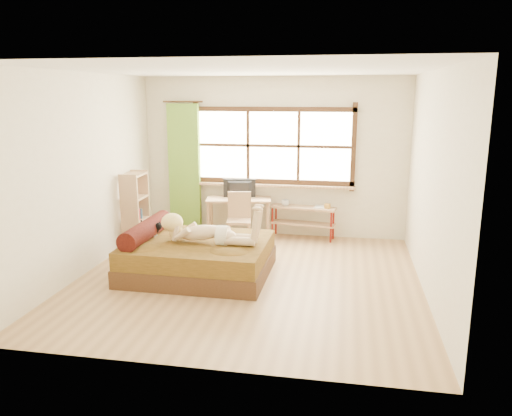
% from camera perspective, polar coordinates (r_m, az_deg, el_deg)
% --- Properties ---
extents(floor, '(4.50, 4.50, 0.00)m').
position_cam_1_polar(floor, '(6.72, -0.93, -8.12)').
color(floor, '#9E754C').
rests_on(floor, ground).
extents(ceiling, '(4.50, 4.50, 0.00)m').
position_cam_1_polar(ceiling, '(6.28, -1.02, 15.53)').
color(ceiling, white).
rests_on(ceiling, wall_back).
extents(wall_back, '(4.50, 0.00, 4.50)m').
position_cam_1_polar(wall_back, '(8.56, 1.98, 5.79)').
color(wall_back, silver).
rests_on(wall_back, floor).
extents(wall_front, '(4.50, 0.00, 4.50)m').
position_cam_1_polar(wall_front, '(4.23, -6.93, -1.81)').
color(wall_front, silver).
rests_on(wall_front, floor).
extents(wall_left, '(0.00, 4.50, 4.50)m').
position_cam_1_polar(wall_left, '(7.15, -19.00, 3.66)').
color(wall_left, silver).
rests_on(wall_left, floor).
extents(wall_right, '(0.00, 4.50, 4.50)m').
position_cam_1_polar(wall_right, '(6.33, 19.46, 2.49)').
color(wall_right, silver).
rests_on(wall_right, floor).
extents(window, '(2.80, 0.16, 1.46)m').
position_cam_1_polar(window, '(8.51, 1.96, 6.83)').
color(window, '#FFEDBF').
rests_on(window, wall_back).
extents(curtain, '(0.55, 0.10, 2.20)m').
position_cam_1_polar(curtain, '(8.83, -8.18, 4.58)').
color(curtain, olive).
rests_on(curtain, wall_back).
extents(bed, '(1.92, 1.54, 0.72)m').
position_cam_1_polar(bed, '(6.87, -6.95, -5.46)').
color(bed, '#311B0E').
rests_on(bed, floor).
extents(woman, '(1.33, 0.40, 0.57)m').
position_cam_1_polar(woman, '(6.63, -5.57, -1.60)').
color(woman, '#CFAC85').
rests_on(woman, bed).
extents(kitten, '(0.29, 0.12, 0.23)m').
position_cam_1_polar(kitten, '(7.09, -11.99, -2.29)').
color(kitten, black).
rests_on(kitten, bed).
extents(desk, '(1.15, 0.66, 0.68)m').
position_cam_1_polar(desk, '(8.49, -1.98, 0.52)').
color(desk, '#A37858').
rests_on(desk, floor).
extents(monitor, '(0.55, 0.16, 0.32)m').
position_cam_1_polar(monitor, '(8.49, -1.92, 2.23)').
color(monitor, black).
rests_on(monitor, desk).
extents(chair, '(0.44, 0.44, 0.85)m').
position_cam_1_polar(chair, '(8.15, -1.93, -0.85)').
color(chair, '#A37858').
rests_on(chair, floor).
extents(pipe_shelf, '(1.13, 0.44, 0.63)m').
position_cam_1_polar(pipe_shelf, '(8.49, 5.44, -0.80)').
color(pipe_shelf, '#A37858').
rests_on(pipe_shelf, floor).
extents(cup, '(0.15, 0.15, 0.10)m').
position_cam_1_polar(cup, '(8.48, 3.38, 0.59)').
color(cup, gray).
rests_on(cup, pipe_shelf).
extents(book, '(0.21, 0.27, 0.02)m').
position_cam_1_polar(book, '(8.44, 6.74, 0.17)').
color(book, gray).
rests_on(book, pipe_shelf).
extents(bookshelf, '(0.31, 0.53, 1.19)m').
position_cam_1_polar(bookshelf, '(8.25, -13.62, -0.09)').
color(bookshelf, '#A37858').
rests_on(bookshelf, floor).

